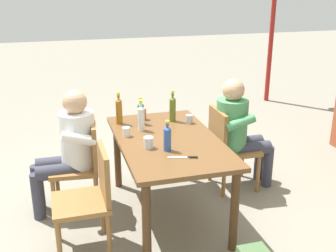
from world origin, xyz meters
name	(u,v)px	position (x,y,z in m)	size (l,w,h in m)	color
ground_plane	(168,213)	(0.00, 0.00, 0.00)	(24.00, 24.00, 0.00)	gray
dining_table	(168,149)	(0.00, 0.00, 0.66)	(1.51, 0.88, 0.76)	brown
chair_far_left	(228,145)	(-0.34, 0.74, 0.49)	(0.44, 0.44, 0.87)	olive
chair_near_left	(83,161)	(-0.33, -0.74, 0.49)	(0.48, 0.48, 0.87)	olive
chair_near_right	(90,195)	(0.34, -0.74, 0.49)	(0.44, 0.44, 0.87)	olive
person_in_white_shirt	(238,128)	(-0.34, 0.85, 0.66)	(0.47, 0.61, 1.18)	#4C935B
person_in_plaid_shirt	(69,146)	(-0.34, -0.85, 0.66)	(0.47, 0.61, 1.18)	white
bottle_olive	(173,108)	(-0.45, 0.18, 0.90)	(0.06, 0.06, 0.31)	#566623
bottle_green	(141,113)	(-0.46, -0.15, 0.88)	(0.06, 0.06, 0.27)	#287A38
bottle_blue	(167,138)	(0.25, -0.08, 0.88)	(0.06, 0.06, 0.26)	#2D56A3
bottle_clear	(141,117)	(-0.28, -0.18, 0.89)	(0.06, 0.06, 0.29)	white
bottle_amber	(119,110)	(-0.52, -0.35, 0.90)	(0.06, 0.06, 0.32)	#996019
cup_terracotta	(143,114)	(-0.59, -0.10, 0.82)	(0.07, 0.07, 0.12)	#BC6B47
cup_glass	(149,143)	(0.16, -0.22, 0.81)	(0.08, 0.08, 0.10)	silver
cup_white	(126,132)	(-0.16, -0.35, 0.81)	(0.07, 0.07, 0.09)	white
cup_steel	(189,119)	(-0.35, 0.32, 0.80)	(0.07, 0.07, 0.08)	#B2B7BC
table_knife	(185,157)	(0.44, 0.02, 0.77)	(0.09, 0.24, 0.01)	silver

